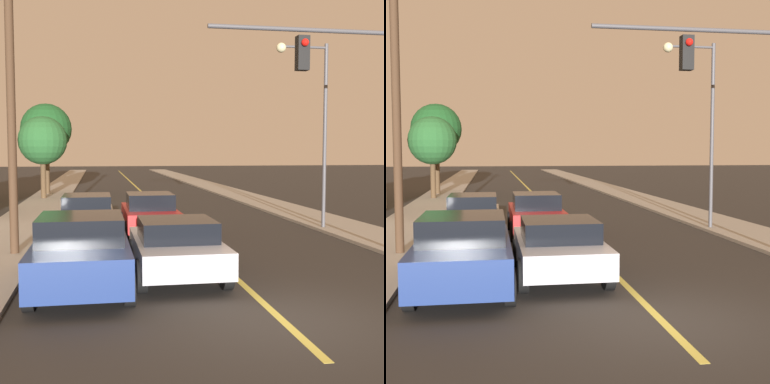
# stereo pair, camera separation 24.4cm
# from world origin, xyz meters

# --- Properties ---
(ground_plane) EXTENTS (200.00, 200.00, 0.00)m
(ground_plane) POSITION_xyz_m (0.00, 0.00, 0.00)
(ground_plane) COLOR #2D2B28
(road_surface) EXTENTS (9.84, 80.00, 0.01)m
(road_surface) POSITION_xyz_m (0.00, 36.00, 0.01)
(road_surface) COLOR #2D2B28
(road_surface) RESTS_ON ground
(sidewalk_left) EXTENTS (2.50, 80.00, 0.12)m
(sidewalk_left) POSITION_xyz_m (-6.17, 36.00, 0.06)
(sidewalk_left) COLOR #9E998E
(sidewalk_left) RESTS_ON ground
(sidewalk_right) EXTENTS (2.50, 80.00, 0.12)m
(sidewalk_right) POSITION_xyz_m (6.17, 36.00, 0.06)
(sidewalk_right) COLOR #9E998E
(sidewalk_right) RESTS_ON ground
(car_near_lane_front) EXTENTS (2.06, 4.24, 1.41)m
(car_near_lane_front) POSITION_xyz_m (-1.38, 3.50, 0.75)
(car_near_lane_front) COLOR #A5A8B2
(car_near_lane_front) RESTS_ON ground
(car_near_lane_second) EXTENTS (1.92, 4.47, 1.52)m
(car_near_lane_second) POSITION_xyz_m (-1.38, 10.01, 0.79)
(car_near_lane_second) COLOR red
(car_near_lane_second) RESTS_ON ground
(car_outer_lane_front) EXTENTS (2.09, 4.60, 1.65)m
(car_outer_lane_front) POSITION_xyz_m (-3.54, 2.70, 0.84)
(car_outer_lane_front) COLOR navy
(car_outer_lane_front) RESTS_ON ground
(car_outer_lane_second) EXTENTS (1.87, 4.67, 1.57)m
(car_outer_lane_second) POSITION_xyz_m (-3.54, 9.07, 0.81)
(car_outer_lane_second) COLOR white
(car_outer_lane_second) RESTS_ON ground
(traffic_signal_mast) EXTENTS (5.77, 0.42, 6.32)m
(traffic_signal_mast) POSITION_xyz_m (3.96, 4.75, 4.46)
(traffic_signal_mast) COLOR #47474C
(traffic_signal_mast) RESTS_ON ground
(streetlamp_right) EXTENTS (2.01, 0.36, 6.86)m
(streetlamp_right) POSITION_xyz_m (4.78, 10.16, 4.56)
(streetlamp_right) COLOR #47474C
(streetlamp_right) RESTS_ON ground
(utility_pole_left) EXTENTS (1.60, 0.24, 7.85)m
(utility_pole_left) POSITION_xyz_m (-5.52, 6.71, 4.21)
(utility_pole_left) COLOR #422D1E
(utility_pole_left) RESTS_ON ground
(tree_left_near) EXTENTS (2.96, 2.96, 5.02)m
(tree_left_near) POSITION_xyz_m (-6.47, 25.03, 3.64)
(tree_left_near) COLOR #4C3823
(tree_left_near) RESTS_ON ground
(tree_left_far) EXTENTS (3.41, 3.41, 6.10)m
(tree_left_far) POSITION_xyz_m (-6.58, 28.69, 4.48)
(tree_left_far) COLOR #4C3823
(tree_left_far) RESTS_ON ground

